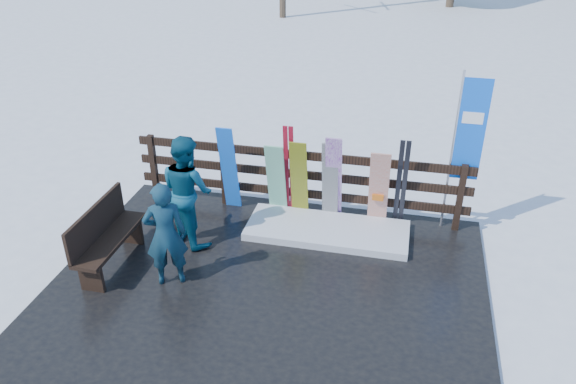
% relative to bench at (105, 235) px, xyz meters
% --- Properties ---
extents(ground, '(700.00, 700.00, 0.00)m').
position_rel_bench_xyz_m(ground, '(2.38, -0.08, -0.60)').
color(ground, white).
rests_on(ground, ground).
extents(deck, '(6.00, 5.00, 0.08)m').
position_rel_bench_xyz_m(deck, '(2.38, -0.08, -0.56)').
color(deck, black).
rests_on(deck, ground).
extents(fence, '(5.60, 0.10, 1.15)m').
position_rel_bench_xyz_m(fence, '(2.38, 2.12, 0.14)').
color(fence, black).
rests_on(fence, deck).
extents(snow_patch, '(2.56, 1.00, 0.12)m').
position_rel_bench_xyz_m(snow_patch, '(2.98, 1.52, -0.46)').
color(snow_patch, white).
rests_on(snow_patch, deck).
extents(bench, '(0.41, 1.50, 0.97)m').
position_rel_bench_xyz_m(bench, '(0.00, 0.00, 0.00)').
color(bench, black).
rests_on(bench, deck).
extents(snowboard_0, '(0.27, 0.34, 1.57)m').
position_rel_bench_xyz_m(snowboard_0, '(1.25, 1.90, 0.27)').
color(snowboard_0, '#196DF8').
rests_on(snowboard_0, deck).
extents(snowboard_1, '(0.31, 0.35, 1.34)m').
position_rel_bench_xyz_m(snowboard_1, '(2.05, 1.90, 0.15)').
color(snowboard_1, silver).
rests_on(snowboard_1, deck).
extents(snowboard_2, '(0.28, 0.32, 1.43)m').
position_rel_bench_xyz_m(snowboard_2, '(2.44, 1.90, 0.20)').
color(snowboard_2, yellow).
rests_on(snowboard_2, deck).
extents(snowboard_3, '(0.25, 0.41, 1.58)m').
position_rel_bench_xyz_m(snowboard_3, '(3.00, 1.90, 0.27)').
color(snowboard_3, white).
rests_on(snowboard_3, deck).
extents(snowboard_4, '(0.26, 0.32, 1.46)m').
position_rel_bench_xyz_m(snowboard_4, '(2.94, 1.90, 0.22)').
color(snowboard_4, black).
rests_on(snowboard_4, deck).
extents(snowboard_5, '(0.31, 0.35, 1.39)m').
position_rel_bench_xyz_m(snowboard_5, '(3.72, 1.90, 0.18)').
color(snowboard_5, silver).
rests_on(snowboard_5, deck).
extents(ski_pair_a, '(0.16, 0.21, 1.64)m').
position_rel_bench_xyz_m(ski_pair_a, '(2.25, 1.97, 0.30)').
color(ski_pair_a, maroon).
rests_on(ski_pair_a, deck).
extents(ski_pair_b, '(0.17, 0.31, 1.59)m').
position_rel_bench_xyz_m(ski_pair_b, '(4.06, 1.97, 0.28)').
color(ski_pair_b, black).
rests_on(ski_pair_b, deck).
extents(rental_flag, '(0.45, 0.04, 2.60)m').
position_rel_bench_xyz_m(rental_flag, '(4.93, 2.17, 1.09)').
color(rental_flag, silver).
rests_on(rental_flag, deck).
extents(person_front, '(0.67, 0.57, 1.55)m').
position_rel_bench_xyz_m(person_front, '(1.03, -0.17, 0.26)').
color(person_front, '#144752').
rests_on(person_front, deck).
extents(person_back, '(1.07, 1.02, 1.75)m').
position_rel_bench_xyz_m(person_back, '(0.93, 0.90, 0.36)').
color(person_back, navy).
rests_on(person_back, deck).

